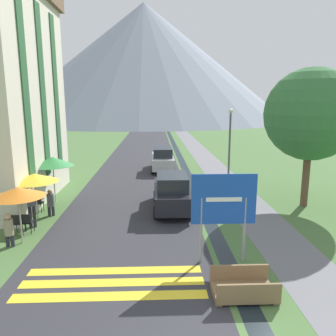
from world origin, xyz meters
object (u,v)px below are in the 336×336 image
parked_car_far (163,159)px  cafe_chair_near_right (27,221)px  cafe_umbrella_middle_yellow (34,178)px  streetlamp (230,142)px  person_seated_far (51,201)px  cafe_umbrella_rear_green (53,161)px  parked_car_near (172,192)px  tree_by_path (311,115)px  footbridge (244,288)px  person_seated_near (9,229)px  cafe_chair_far_right (38,202)px  person_standing_terrace (31,204)px  cafe_chair_near_left (18,222)px  road_sign (224,205)px  cafe_umbrella_front_orange (18,192)px

parked_car_far → cafe_chair_near_right: bearing=-115.1°
cafe_umbrella_middle_yellow → streetlamp: 11.28m
person_seated_far → cafe_umbrella_rear_green: bearing=101.6°
parked_car_near → tree_by_path: tree_by_path is taller
parked_car_near → footbridge: bearing=-78.0°
parked_car_near → person_seated_near: (-6.21, -4.05, -0.20)m
cafe_chair_near_right → cafe_umbrella_middle_yellow: 2.23m
parked_car_far → cafe_chair_far_right: size_ratio=5.07×
parked_car_near → cafe_chair_far_right: size_ratio=5.03×
cafe_umbrella_rear_green → person_standing_terrace: cafe_umbrella_rear_green is taller
footbridge → person_standing_terrace: size_ratio=0.97×
footbridge → parked_car_far: bearing=96.1°
parked_car_near → cafe_chair_near_left: size_ratio=5.03×
cafe_umbrella_rear_green → person_seated_near: size_ratio=1.92×
person_seated_near → streetlamp: streetlamp is taller
person_standing_terrace → streetlamp: bearing=32.2°
cafe_chair_near_right → streetlamp: 12.19m
person_seated_near → person_standing_terrace: person_standing_terrace is taller
footbridge → cafe_umbrella_rear_green: 12.04m
person_seated_near → cafe_umbrella_rear_green: bearing=89.6°
parked_car_far → cafe_chair_near_right: (-5.82, -12.40, -0.40)m
road_sign → cafe_chair_near_right: size_ratio=3.56×
cafe_umbrella_middle_yellow → person_seated_near: bearing=-89.6°
cafe_umbrella_middle_yellow → cafe_chair_near_right: bearing=-83.5°
parked_car_near → streetlamp: 5.88m
parked_car_far → person_standing_terrace: (-5.86, -11.71, 0.11)m
road_sign → streetlamp: streetlamp is taller
person_standing_terrace → cafe_chair_far_right: bearing=102.6°
parked_car_far → person_standing_terrace: bearing=-116.6°
parked_car_far → cafe_chair_far_right: bearing=-122.8°
footbridge → cafe_chair_near_right: bearing=148.4°
parked_car_near → streetlamp: streetlamp is taller
footbridge → cafe_umbrella_front_orange: cafe_umbrella_front_orange is taller
tree_by_path → cafe_chair_near_left: bearing=-166.4°
cafe_umbrella_front_orange → streetlamp: streetlamp is taller
parked_car_near → parked_car_far: same height
parked_car_near → cafe_chair_near_right: 6.67m
person_seated_near → road_sign: bearing=-11.1°
cafe_umbrella_middle_yellow → person_standing_terrace: 1.37m
cafe_umbrella_front_orange → cafe_umbrella_middle_yellow: 2.64m
cafe_umbrella_middle_yellow → person_standing_terrace: size_ratio=1.22×
road_sign → parked_car_far: road_sign is taller
person_seated_near → person_seated_far: size_ratio=1.01×
person_seated_near → person_standing_terrace: size_ratio=0.73×
cafe_umbrella_middle_yellow → road_sign: bearing=-30.2°
footbridge → parked_car_near: 7.71m
person_seated_far → footbridge: bearing=-42.9°
footbridge → cafe_chair_far_right: size_ratio=2.00×
footbridge → cafe_umbrella_rear_green: bearing=130.9°
cafe_chair_near_right → streetlamp: size_ratio=0.17×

